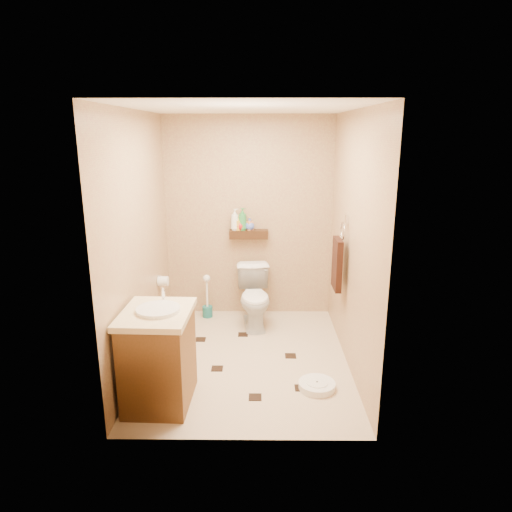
{
  "coord_description": "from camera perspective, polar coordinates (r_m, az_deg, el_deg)",
  "views": [
    {
      "loc": [
        0.13,
        -4.14,
        2.21
      ],
      "look_at": [
        0.1,
        0.25,
        1.0
      ],
      "focal_mm": 32.0,
      "sensor_mm": 36.0,
      "label": 1
    }
  ],
  "objects": [
    {
      "name": "bottle_e",
      "position": [
        5.42,
        -0.81,
        4.07
      ],
      "size": [
        0.1,
        0.1,
        0.16
      ],
      "primitive_type": "imported",
      "rotation": [
        0.0,
        0.0,
        3.78
      ],
      "color": "#E1854B",
      "rests_on": "wall_shelf"
    },
    {
      "name": "ground",
      "position": [
        4.7,
        -1.22,
        -12.7
      ],
      "size": [
        2.5,
        2.5,
        0.0
      ],
      "primitive_type": "plane",
      "color": "beige",
      "rests_on": "ground"
    },
    {
      "name": "bottle_c",
      "position": [
        5.42,
        -1.98,
        4.04
      ],
      "size": [
        0.14,
        0.14,
        0.15
      ],
      "primitive_type": "imported",
      "rotation": [
        0.0,
        0.0,
        6.1
      ],
      "color": "red",
      "rests_on": "wall_shelf"
    },
    {
      "name": "wall_left",
      "position": [
        4.41,
        -14.41,
        1.65
      ],
      "size": [
        0.04,
        2.5,
        2.4
      ],
      "primitive_type": "cube",
      "color": "tan",
      "rests_on": "ground"
    },
    {
      "name": "towel_ring",
      "position": [
        4.64,
        10.16,
        -0.7
      ],
      "size": [
        0.12,
        0.3,
        0.76
      ],
      "color": "silver",
      "rests_on": "wall_right"
    },
    {
      "name": "ceiling",
      "position": [
        4.15,
        -1.42,
        18.0
      ],
      "size": [
        2.0,
        2.5,
        0.02
      ],
      "primitive_type": "cube",
      "color": "white",
      "rests_on": "wall_back"
    },
    {
      "name": "toilet_brush",
      "position": [
        5.63,
        -6.11,
        -5.76
      ],
      "size": [
        0.12,
        0.12,
        0.54
      ],
      "color": "#196365",
      "rests_on": "ground"
    },
    {
      "name": "toilet_paper",
      "position": [
        5.17,
        -11.54,
        -3.09
      ],
      "size": [
        0.12,
        0.11,
        0.12
      ],
      "color": "white",
      "rests_on": "wall_left"
    },
    {
      "name": "wall_right",
      "position": [
        4.35,
        11.97,
        1.62
      ],
      "size": [
        0.04,
        2.5,
        2.4
      ],
      "primitive_type": "cube",
      "color": "tan",
      "rests_on": "ground"
    },
    {
      "name": "bottle_d",
      "position": [
        5.41,
        -1.71,
        4.64
      ],
      "size": [
        0.14,
        0.14,
        0.27
      ],
      "primitive_type": "imported",
      "rotation": [
        0.0,
        0.0,
        0.94
      ],
      "color": "#2B833C",
      "rests_on": "wall_shelf"
    },
    {
      "name": "wall_back",
      "position": [
        5.49,
        -0.91,
        4.76
      ],
      "size": [
        2.0,
        0.04,
        2.4
      ],
      "primitive_type": "cube",
      "color": "tan",
      "rests_on": "ground"
    },
    {
      "name": "vanity",
      "position": [
        3.93,
        -12.07,
        -12.08
      ],
      "size": [
        0.57,
        0.69,
        0.94
      ],
      "rotation": [
        0.0,
        0.0,
        -0.04
      ],
      "color": "brown",
      "rests_on": "ground"
    },
    {
      "name": "bathroom_scale",
      "position": [
        4.23,
        7.62,
        -15.73
      ],
      "size": [
        0.33,
        0.33,
        0.07
      ],
      "rotation": [
        0.0,
        0.0,
        0.0
      ],
      "color": "white",
      "rests_on": "ground"
    },
    {
      "name": "bottle_f",
      "position": [
        5.42,
        -0.79,
        4.01
      ],
      "size": [
        0.15,
        0.15,
        0.14
      ],
      "primitive_type": "imported",
      "rotation": [
        0.0,
        0.0,
        5.2
      ],
      "color": "#4A5EBA",
      "rests_on": "wall_shelf"
    },
    {
      "name": "floor_accents",
      "position": [
        4.64,
        -0.81,
        -13.06
      ],
      "size": [
        1.13,
        1.36,
        0.01
      ],
      "color": "black",
      "rests_on": "ground"
    },
    {
      "name": "wall_front",
      "position": [
        3.07,
        -2.04,
        -3.84
      ],
      "size": [
        2.0,
        0.04,
        2.4
      ],
      "primitive_type": "cube",
      "color": "tan",
      "rests_on": "ground"
    },
    {
      "name": "bottle_a",
      "position": [
        5.42,
        -2.67,
        4.59
      ],
      "size": [
        0.12,
        0.12,
        0.26
      ],
      "primitive_type": "imported",
      "rotation": [
        0.0,
        0.0,
        1.87
      ],
      "color": "white",
      "rests_on": "wall_shelf"
    },
    {
      "name": "toilet",
      "position": [
        5.31,
        -0.14,
        -5.19
      ],
      "size": [
        0.45,
        0.71,
        0.69
      ],
      "primitive_type": "imported",
      "rotation": [
        0.0,
        0.0,
        0.1
      ],
      "color": "white",
      "rests_on": "ground"
    },
    {
      "name": "wall_shelf",
      "position": [
        5.45,
        -0.92,
        2.75
      ],
      "size": [
        0.46,
        0.14,
        0.1
      ],
      "primitive_type": "cube",
      "color": "#36230E",
      "rests_on": "wall_back"
    },
    {
      "name": "bottle_b",
      "position": [
        5.42,
        -2.24,
        4.19
      ],
      "size": [
        0.12,
        0.12,
        0.18
      ],
      "primitive_type": "imported",
      "rotation": [
        0.0,
        0.0,
        3.99
      ],
      "color": "gold",
      "rests_on": "wall_shelf"
    }
  ]
}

